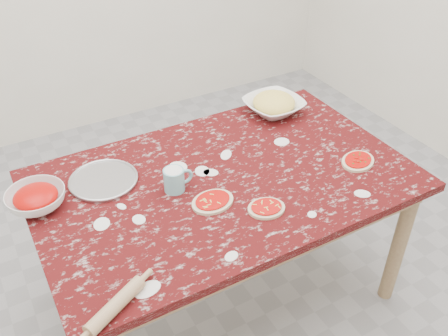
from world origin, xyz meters
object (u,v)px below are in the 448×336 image
(cheese_bowl, at_px, (274,106))
(pizza_tray, at_px, (104,181))
(flour_mug, at_px, (175,179))
(rolling_pin, at_px, (115,306))
(sauce_bowl, at_px, (36,199))
(worktable, at_px, (224,192))

(cheese_bowl, bearing_deg, pizza_tray, -171.70)
(flour_mug, relative_size, rolling_pin, 0.54)
(sauce_bowl, relative_size, cheese_bowl, 0.79)
(sauce_bowl, distance_m, flour_mug, 0.55)
(worktable, height_order, pizza_tray, pizza_tray)
(sauce_bowl, xyz_separation_m, cheese_bowl, (1.24, 0.17, -0.00))
(worktable, xyz_separation_m, rolling_pin, (-0.64, -0.44, 0.11))
(pizza_tray, xyz_separation_m, cheese_bowl, (0.96, 0.14, 0.03))
(pizza_tray, distance_m, rolling_pin, 0.69)
(sauce_bowl, height_order, cheese_bowl, same)
(worktable, bearing_deg, rolling_pin, -145.44)
(sauce_bowl, bearing_deg, flour_mug, -17.95)
(worktable, bearing_deg, sauce_bowl, 165.11)
(flour_mug, xyz_separation_m, rolling_pin, (-0.42, -0.47, -0.03))
(pizza_tray, height_order, cheese_bowl, cheese_bowl)
(cheese_bowl, distance_m, flour_mug, 0.79)
(flour_mug, bearing_deg, cheese_bowl, 25.23)
(pizza_tray, bearing_deg, cheese_bowl, 8.30)
(worktable, height_order, sauce_bowl, sauce_bowl)
(flour_mug, height_order, rolling_pin, flour_mug)
(cheese_bowl, bearing_deg, worktable, -143.92)
(pizza_tray, height_order, rolling_pin, rolling_pin)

